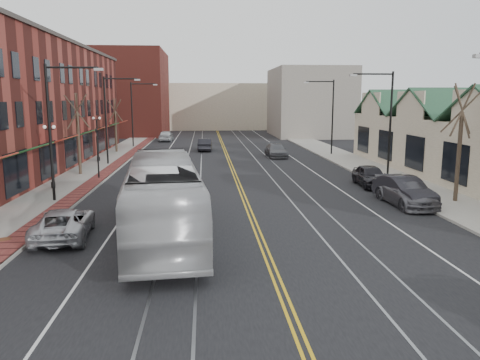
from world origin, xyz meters
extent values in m
plane|color=black|center=(0.00, 0.00, 0.00)|extent=(160.00, 160.00, 0.00)
cube|color=gray|center=(-12.00, 20.00, 0.07)|extent=(4.00, 120.00, 0.15)
cube|color=gray|center=(12.00, 20.00, 0.07)|extent=(4.00, 120.00, 0.15)
cube|color=maroon|center=(-16.00, 70.00, 7.00)|extent=(14.00, 18.00, 14.00)
cube|color=#B7A68D|center=(0.00, 85.00, 4.50)|extent=(22.00, 14.00, 9.00)
cube|color=slate|center=(15.00, 65.00, 5.50)|extent=(12.00, 16.00, 11.00)
cylinder|color=black|center=(-11.50, 16.00, 4.15)|extent=(0.16, 0.16, 8.00)
cylinder|color=black|center=(-10.00, 16.00, 7.95)|extent=(3.00, 0.12, 0.12)
cube|color=#999999|center=(-8.50, 16.00, 7.85)|extent=(0.50, 0.25, 0.15)
cylinder|color=black|center=(-11.50, 32.00, 4.15)|extent=(0.16, 0.16, 8.00)
cylinder|color=black|center=(-10.00, 32.00, 7.95)|extent=(3.00, 0.12, 0.12)
cube|color=#999999|center=(-8.50, 32.00, 7.85)|extent=(0.50, 0.25, 0.15)
cylinder|color=black|center=(-11.50, 48.00, 4.15)|extent=(0.16, 0.16, 8.00)
cylinder|color=black|center=(-10.00, 48.00, 7.95)|extent=(3.00, 0.12, 0.12)
cube|color=#999999|center=(-8.50, 48.00, 7.85)|extent=(0.50, 0.25, 0.15)
cube|color=#999999|center=(8.50, 6.00, 7.85)|extent=(0.50, 0.25, 0.15)
cylinder|color=black|center=(11.50, 22.00, 4.15)|extent=(0.16, 0.16, 8.00)
cylinder|color=black|center=(10.00, 22.00, 7.95)|extent=(3.00, 0.12, 0.12)
cube|color=#999999|center=(8.50, 22.00, 7.85)|extent=(0.50, 0.25, 0.15)
cylinder|color=black|center=(11.50, 38.00, 4.15)|extent=(0.16, 0.16, 8.00)
cylinder|color=black|center=(10.00, 38.00, 7.95)|extent=(3.00, 0.12, 0.12)
cube|color=#999999|center=(8.50, 38.00, 7.85)|extent=(0.50, 0.25, 0.15)
cylinder|color=black|center=(-12.80, 20.00, 0.35)|extent=(0.28, 0.28, 0.40)
cylinder|color=black|center=(-12.80, 20.00, 2.15)|extent=(0.14, 0.14, 4.00)
cube|color=black|center=(-12.80, 20.00, 4.15)|extent=(0.60, 0.06, 0.06)
sphere|color=white|center=(-13.10, 20.00, 4.30)|extent=(0.24, 0.24, 0.24)
sphere|color=white|center=(-12.50, 20.00, 4.30)|extent=(0.24, 0.24, 0.24)
cylinder|color=black|center=(-12.80, 34.00, 0.35)|extent=(0.28, 0.28, 0.40)
cylinder|color=black|center=(-12.80, 34.00, 2.15)|extent=(0.14, 0.14, 4.00)
cube|color=black|center=(-12.80, 34.00, 4.15)|extent=(0.60, 0.06, 0.06)
sphere|color=white|center=(-13.10, 34.00, 4.30)|extent=(0.24, 0.24, 0.24)
sphere|color=white|center=(-12.50, 34.00, 4.30)|extent=(0.24, 0.24, 0.24)
cylinder|color=#382B21|center=(-12.50, 26.00, 2.60)|extent=(0.24, 0.24, 4.90)
cylinder|color=#382B21|center=(-12.50, 26.00, 5.15)|extent=(0.58, 1.37, 2.90)
cylinder|color=#382B21|center=(-12.50, 26.00, 5.15)|extent=(1.60, 0.66, 2.78)
cylinder|color=#382B21|center=(-12.50, 26.00, 5.15)|extent=(0.53, 1.23, 2.96)
cylinder|color=#382B21|center=(-12.50, 26.00, 5.15)|extent=(1.69, 1.03, 2.64)
cylinder|color=#382B21|center=(-12.50, 26.00, 5.15)|extent=(1.78, 1.29, 2.48)
cylinder|color=#382B21|center=(-12.50, 42.00, 2.42)|extent=(0.24, 0.24, 4.55)
cylinder|color=#382B21|center=(-12.50, 42.00, 4.80)|extent=(0.55, 1.28, 2.69)
cylinder|color=#382B21|center=(-12.50, 42.00, 4.80)|extent=(1.49, 0.62, 2.58)
cylinder|color=#382B21|center=(-12.50, 42.00, 4.80)|extent=(0.50, 1.15, 2.75)
cylinder|color=#382B21|center=(-12.50, 42.00, 4.80)|extent=(1.57, 0.97, 2.45)
cylinder|color=#382B21|center=(-12.50, 42.00, 4.80)|extent=(1.66, 1.20, 2.30)
cylinder|color=#382B21|center=(12.50, 14.00, 2.78)|extent=(0.24, 0.24, 5.25)
cylinder|color=#382B21|center=(12.50, 14.00, 5.50)|extent=(0.61, 1.46, 3.10)
cylinder|color=#382B21|center=(12.50, 14.00, 5.50)|extent=(1.70, 0.70, 2.97)
cylinder|color=#382B21|center=(12.50, 14.00, 5.50)|extent=(0.56, 1.31, 3.17)
cylinder|color=#382B21|center=(12.50, 14.00, 5.50)|extent=(1.80, 1.10, 2.82)
cylinder|color=#382B21|center=(12.50, 14.00, 5.50)|extent=(1.90, 1.37, 2.65)
cylinder|color=#592D19|center=(-11.20, 8.00, 0.16)|extent=(0.60, 0.60, 0.02)
cylinder|color=black|center=(-10.60, 24.00, 1.75)|extent=(0.12, 0.12, 3.20)
imported|color=black|center=(-10.60, 24.00, 3.50)|extent=(0.18, 0.15, 0.90)
imported|color=#B9B8BA|center=(-4.32, 8.38, 1.78)|extent=(4.24, 13.04, 3.57)
imported|color=silver|center=(-8.77, 8.52, 0.68)|extent=(2.75, 5.11, 1.36)
imported|color=#232228|center=(9.30, 13.96, 0.82)|extent=(2.25, 5.13, 1.64)
imported|color=#5E5C63|center=(9.30, 13.67, 0.75)|extent=(2.29, 5.27, 1.51)
imported|color=black|center=(9.30, 19.62, 0.76)|extent=(1.97, 4.51, 1.51)
imported|color=black|center=(-2.37, 43.40, 0.74)|extent=(1.75, 4.53, 1.47)
imported|color=#58595F|center=(5.17, 36.85, 0.71)|extent=(2.09, 4.94, 1.42)
imported|color=#B7BBBF|center=(-7.99, 56.23, 0.80)|extent=(2.01, 4.75, 1.60)
camera|label=1|loc=(-2.43, -12.29, 6.22)|focal=35.00mm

